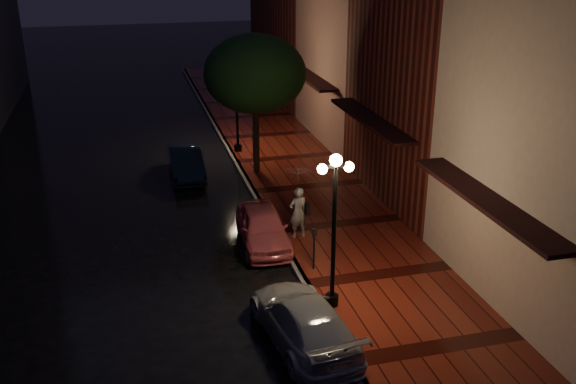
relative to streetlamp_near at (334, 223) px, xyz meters
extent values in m
plane|color=black|center=(-0.35, 5.00, -2.60)|extent=(120.00, 120.00, 0.00)
cube|color=#48120C|center=(1.90, 5.00, -2.53)|extent=(4.50, 60.00, 0.15)
cube|color=#595451|center=(-0.35, 5.00, -2.53)|extent=(0.25, 60.00, 0.15)
cube|color=#511914|center=(6.65, 7.00, 2.90)|extent=(5.00, 8.00, 11.00)
cube|color=#8C5951|center=(6.65, 15.00, 1.90)|extent=(5.00, 8.00, 9.00)
cube|color=#511914|center=(6.65, 25.00, 2.40)|extent=(5.00, 12.00, 10.00)
cylinder|color=black|center=(0.00, 0.00, -0.45)|extent=(0.12, 0.12, 4.00)
cylinder|color=black|center=(0.00, 0.00, -2.30)|extent=(0.36, 0.36, 0.30)
cube|color=black|center=(0.00, 0.00, 1.55)|extent=(0.70, 0.08, 0.08)
sphere|color=#FBD796|center=(0.00, 0.00, 1.70)|extent=(0.32, 0.32, 0.32)
sphere|color=#FBD796|center=(-0.35, 0.00, 1.50)|extent=(0.26, 0.26, 0.26)
sphere|color=#FBD796|center=(0.35, 0.00, 1.50)|extent=(0.26, 0.26, 0.26)
cylinder|color=black|center=(0.00, 14.00, -0.45)|extent=(0.12, 0.12, 4.00)
cylinder|color=black|center=(0.00, 14.00, -2.30)|extent=(0.36, 0.36, 0.30)
cube|color=black|center=(0.00, 14.00, 1.55)|extent=(0.70, 0.08, 0.08)
sphere|color=#FBD796|center=(0.00, 14.00, 1.70)|extent=(0.32, 0.32, 0.32)
sphere|color=#FBD796|center=(-0.35, 14.00, 1.50)|extent=(0.26, 0.26, 0.26)
sphere|color=#FBD796|center=(0.35, 14.00, 1.50)|extent=(0.26, 0.26, 0.26)
cylinder|color=black|center=(0.25, 11.00, -0.85)|extent=(0.28, 0.28, 3.20)
ellipsoid|color=black|center=(0.25, 11.00, 1.75)|extent=(4.16, 4.16, 3.20)
sphere|color=black|center=(0.95, 11.60, 1.15)|extent=(1.80, 1.80, 1.80)
sphere|color=black|center=(-0.35, 10.30, 1.25)|extent=(1.80, 1.80, 1.80)
imported|color=#D85960|center=(-0.95, 4.36, -1.97)|extent=(1.69, 3.79, 1.27)
imported|color=black|center=(-2.67, 11.49, -1.98)|extent=(1.36, 3.78, 1.24)
imported|color=#9FA0A7|center=(-1.16, -1.29, -1.97)|extent=(2.24, 4.50, 1.26)
imported|color=white|center=(0.25, 4.37, -1.58)|extent=(0.71, 0.54, 1.74)
imported|color=silver|center=(0.25, 4.37, -0.47)|extent=(1.01, 1.03, 0.93)
cylinder|color=black|center=(0.25, 4.37, -1.17)|extent=(0.02, 0.02, 1.40)
cube|color=black|center=(0.54, 4.32, -1.46)|extent=(0.14, 0.33, 0.35)
cylinder|color=black|center=(0.11, 2.08, -1.90)|extent=(0.06, 0.06, 1.11)
cube|color=black|center=(0.11, 2.08, -1.24)|extent=(0.13, 0.10, 0.22)
camera|label=1|loc=(-4.96, -14.30, 6.85)|focal=40.00mm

